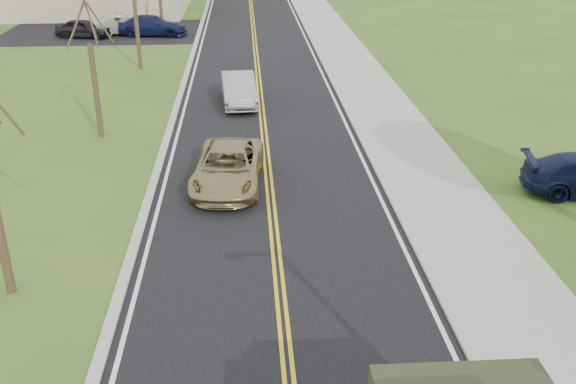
{
  "coord_description": "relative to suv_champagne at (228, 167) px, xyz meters",
  "views": [
    {
      "loc": [
        -0.75,
        -4.6,
        9.35
      ],
      "look_at": [
        0.36,
        11.8,
        1.8
      ],
      "focal_mm": 40.0,
      "sensor_mm": 36.0,
      "label": 1
    }
  ],
  "objects": [
    {
      "name": "road",
      "position": [
        1.45,
        23.54,
        -0.69
      ],
      "size": [
        8.0,
        120.0,
        0.01
      ],
      "primitive_type": "cube",
      "color": "black",
      "rests_on": "ground"
    },
    {
      "name": "curb_right",
      "position": [
        5.6,
        23.54,
        -0.64
      ],
      "size": [
        0.3,
        120.0,
        0.12
      ],
      "primitive_type": "cube",
      "color": "#9E998E",
      "rests_on": "ground"
    },
    {
      "name": "sidewalk_right",
      "position": [
        7.35,
        23.54,
        -0.65
      ],
      "size": [
        3.2,
        120.0,
        0.1
      ],
      "primitive_type": "cube",
      "color": "#9E998E",
      "rests_on": "ground"
    },
    {
      "name": "curb_left",
      "position": [
        -2.7,
        23.54,
        -0.65
      ],
      "size": [
        0.3,
        120.0,
        0.1
      ],
      "primitive_type": "cube",
      "color": "#9E998E",
      "rests_on": "ground"
    },
    {
      "name": "bare_tree_b",
      "position": [
        -5.55,
        5.54,
        1.78
      ],
      "size": [
        1.83,
        2.14,
        5.73
      ],
      "color": "#38281C",
      "rests_on": "ground"
    },
    {
      "name": "bare_tree_c",
      "position": [
        -5.55,
        17.54,
        2.08
      ],
      "size": [
        2.04,
        2.39,
        6.42
      ],
      "color": "#38281C",
      "rests_on": "ground"
    },
    {
      "name": "suv_champagne",
      "position": [
        0.0,
        0.0,
        0.0
      ],
      "size": [
        2.74,
        5.19,
        1.39
      ],
      "primitive_type": "imported",
      "rotation": [
        0.0,
        0.0,
        -0.09
      ],
      "color": "#9B8857",
      "rests_on": "ground"
    },
    {
      "name": "sedan_silver",
      "position": [
        0.37,
        9.95,
        0.05
      ],
      "size": [
        1.9,
        4.62,
        1.49
      ],
      "primitive_type": "imported",
      "rotation": [
        0.0,
        0.0,
        0.07
      ],
      "color": "#A6A5AA",
      "rests_on": "ground"
    },
    {
      "name": "lot_car_dark",
      "position": [
        -11.01,
        27.42,
        -0.02
      ],
      "size": [
        4.21,
        2.34,
        1.35
      ],
      "primitive_type": "imported",
      "rotation": [
        0.0,
        0.0,
        1.37
      ],
      "color": "black",
      "rests_on": "ground"
    },
    {
      "name": "lot_car_silver",
      "position": [
        -8.22,
        28.5,
        0.05
      ],
      "size": [
        4.8,
        2.96,
        1.49
      ],
      "primitive_type": "imported",
      "rotation": [
        0.0,
        0.0,
        1.9
      ],
      "color": "#A9A8AD",
      "rests_on": "ground"
    },
    {
      "name": "lot_car_navy",
      "position": [
        -6.04,
        27.86,
        0.04
      ],
      "size": [
        5.27,
        2.69,
        1.46
      ],
      "primitive_type": "imported",
      "rotation": [
        0.0,
        0.0,
        1.44
      ],
      "color": "#10163B",
      "rests_on": "ground"
    }
  ]
}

